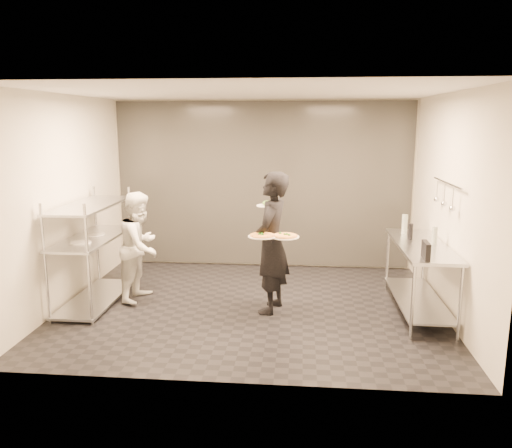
# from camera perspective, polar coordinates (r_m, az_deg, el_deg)

# --- Properties ---
(room_shell) EXTENTS (5.00, 4.00, 2.80)m
(room_shell) POSITION_cam_1_polar(r_m,az_deg,el_deg) (7.59, 0.29, 3.75)
(room_shell) COLOR black
(room_shell) RESTS_ON ground
(pass_rack) EXTENTS (0.60, 1.60, 1.50)m
(pass_rack) POSITION_cam_1_polar(r_m,az_deg,el_deg) (7.10, -18.16, -2.59)
(pass_rack) COLOR #B8BBC0
(pass_rack) RESTS_ON ground
(prep_counter) EXTENTS (0.60, 1.80, 0.92)m
(prep_counter) POSITION_cam_1_polar(r_m,az_deg,el_deg) (6.74, 18.22, -4.60)
(prep_counter) COLOR #B8BBC0
(prep_counter) RESTS_ON ground
(utensil_rail) EXTENTS (0.07, 1.20, 0.31)m
(utensil_rail) POSITION_cam_1_polar(r_m,az_deg,el_deg) (6.61, 20.82, 3.09)
(utensil_rail) COLOR #B8BBC0
(utensil_rail) RESTS_ON room_shell
(waiter) EXTENTS (0.57, 0.75, 1.83)m
(waiter) POSITION_cam_1_polar(r_m,az_deg,el_deg) (6.40, 1.77, -2.17)
(waiter) COLOR black
(waiter) RESTS_ON ground
(chef) EXTENTS (0.68, 0.81, 1.51)m
(chef) POSITION_cam_1_polar(r_m,az_deg,el_deg) (7.07, -13.06, -2.48)
(chef) COLOR silver
(chef) RESTS_ON ground
(pizza_plate_near) EXTENTS (0.35, 0.35, 0.05)m
(pizza_plate_near) POSITION_cam_1_polar(r_m,az_deg,el_deg) (6.14, 0.71, -1.33)
(pizza_plate_near) COLOR white
(pizza_plate_near) RESTS_ON waiter
(pizza_plate_far) EXTENTS (0.36, 0.36, 0.05)m
(pizza_plate_far) POSITION_cam_1_polar(r_m,az_deg,el_deg) (6.18, 3.33, -1.38)
(pizza_plate_far) COLOR white
(pizza_plate_far) RESTS_ON waiter
(salad_plate) EXTENTS (0.29, 0.29, 0.07)m
(salad_plate) POSITION_cam_1_polar(r_m,az_deg,el_deg) (6.66, 1.31, 2.26)
(salad_plate) COLOR white
(salad_plate) RESTS_ON waiter
(pos_monitor) EXTENTS (0.07, 0.27, 0.20)m
(pos_monitor) POSITION_cam_1_polar(r_m,az_deg,el_deg) (5.94, 18.85, -2.88)
(pos_monitor) COLOR black
(pos_monitor) RESTS_ON prep_counter
(bottle_green) EXTENTS (0.08, 0.08, 0.27)m
(bottle_green) POSITION_cam_1_polar(r_m,az_deg,el_deg) (7.14, 16.62, -0.04)
(bottle_green) COLOR gray
(bottle_green) RESTS_ON prep_counter
(bottle_clear) EXTENTS (0.07, 0.07, 0.23)m
(bottle_clear) POSITION_cam_1_polar(r_m,az_deg,el_deg) (6.68, 19.74, -1.23)
(bottle_clear) COLOR gray
(bottle_clear) RESTS_ON prep_counter
(bottle_dark) EXTENTS (0.06, 0.06, 0.21)m
(bottle_dark) POSITION_cam_1_polar(r_m,az_deg,el_deg) (6.83, 17.23, -0.85)
(bottle_dark) COLOR black
(bottle_dark) RESTS_ON prep_counter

